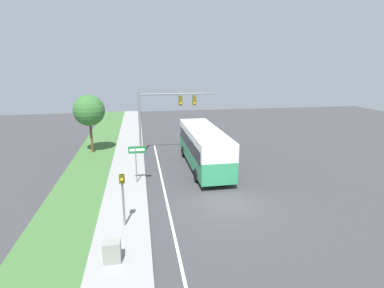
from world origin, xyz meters
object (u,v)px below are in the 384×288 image
object	(u,v)px
bus	(204,145)
signal_gantry	(164,109)
utility_cabinet	(112,251)
street_sign	(137,157)
pedestrian_signal	(123,192)

from	to	relation	value
bus	signal_gantry	bearing A→B (deg)	121.61
bus	utility_cabinet	bearing A→B (deg)	-119.30
signal_gantry	street_sign	xyz separation A→B (m)	(-2.68, -7.32, -2.34)
bus	utility_cabinet	size ratio (longest dim) A/B	10.83
bus	street_sign	distance (m)	6.15
street_sign	utility_cabinet	bearing A→B (deg)	-97.03
pedestrian_signal	street_sign	world-z (taller)	pedestrian_signal
utility_cabinet	street_sign	bearing A→B (deg)	82.97
signal_gantry	utility_cabinet	bearing A→B (deg)	-103.07
street_sign	utility_cabinet	world-z (taller)	street_sign
bus	street_sign	world-z (taller)	bus
signal_gantry	utility_cabinet	size ratio (longest dim) A/B	7.74
pedestrian_signal	utility_cabinet	size ratio (longest dim) A/B	3.12
bus	pedestrian_signal	bearing A→B (deg)	-125.25
pedestrian_signal	utility_cabinet	world-z (taller)	pedestrian_signal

